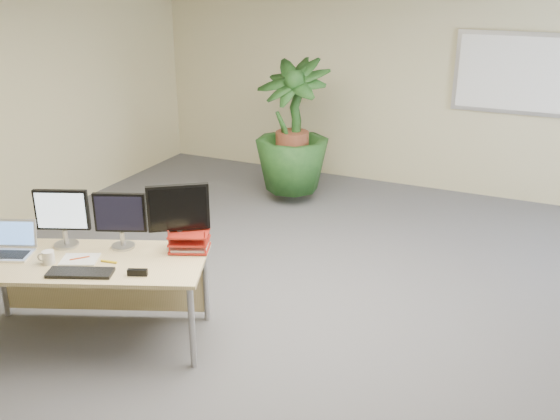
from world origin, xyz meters
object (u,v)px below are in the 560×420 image
at_px(desk, 91,271).
at_px(monitor_left, 62,214).
at_px(monitor_right, 120,217).
at_px(floor_plant, 292,142).
at_px(laptop, 12,246).

bearing_deg(desk, monitor_left, 169.27).
bearing_deg(monitor_right, floor_plant, 89.24).
distance_m(desk, monitor_right, 0.48).
distance_m(floor_plant, monitor_left, 3.38).
height_order(desk, monitor_right, monitor_right).
distance_m(monitor_right, laptop, 0.85).
distance_m(desk, laptop, 0.62).
bearing_deg(laptop, monitor_right, 31.72).
relative_size(floor_plant, monitor_left, 3.25).
relative_size(desk, monitor_right, 4.35).
bearing_deg(desk, floor_plant, 86.73).
bearing_deg(monitor_right, desk, -125.31).
relative_size(monitor_left, laptop, 1.12).
bearing_deg(laptop, floor_plant, 78.38).
height_order(floor_plant, monitor_left, floor_plant).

